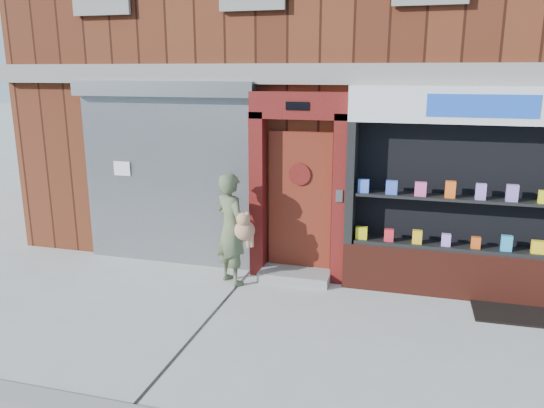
% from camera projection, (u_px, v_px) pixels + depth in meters
% --- Properties ---
extents(ground, '(80.00, 80.00, 0.00)m').
position_uv_depth(ground, '(323.00, 337.00, 6.55)').
color(ground, '#9E9E99').
rests_on(ground, ground).
extents(building, '(12.00, 8.16, 8.00)m').
position_uv_depth(building, '(378.00, 31.00, 11.17)').
color(building, '#4E2011').
rests_on(building, ground).
extents(shutter_bay, '(3.10, 0.30, 3.04)m').
position_uv_depth(shutter_bay, '(166.00, 163.00, 8.71)').
color(shutter_bay, gray).
rests_on(shutter_bay, ground).
extents(red_door_bay, '(1.52, 0.58, 2.90)m').
position_uv_depth(red_door_bay, '(299.00, 187.00, 8.12)').
color(red_door_bay, '#4F0F0D').
rests_on(red_door_bay, ground).
extents(pharmacy_bay, '(3.50, 0.41, 3.00)m').
position_uv_depth(pharmacy_bay, '(471.00, 204.00, 7.45)').
color(pharmacy_bay, '#571E14').
rests_on(pharmacy_bay, ground).
extents(woman, '(0.77, 0.70, 1.73)m').
position_uv_depth(woman, '(232.00, 229.00, 8.02)').
color(woman, '#515C3D').
rests_on(woman, ground).
extents(doormat, '(1.13, 0.80, 0.03)m').
position_uv_depth(doormat, '(515.00, 313.00, 7.17)').
color(doormat, black).
rests_on(doormat, ground).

